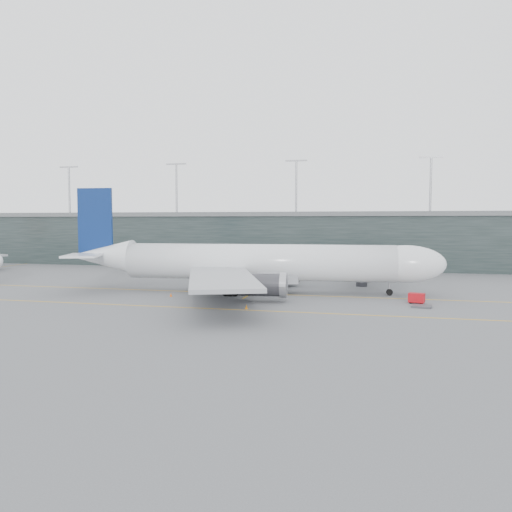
# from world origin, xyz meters

# --- Properties ---
(ground) EXTENTS (320.00, 320.00, 0.00)m
(ground) POSITION_xyz_m (0.00, 0.00, 0.00)
(ground) COLOR #545459
(ground) RESTS_ON ground
(taxiline_a) EXTENTS (160.00, 0.25, 0.02)m
(taxiline_a) POSITION_xyz_m (0.00, -4.00, 0.01)
(taxiline_a) COLOR gold
(taxiline_a) RESTS_ON ground
(taxiline_b) EXTENTS (160.00, 0.25, 0.02)m
(taxiline_b) POSITION_xyz_m (0.00, -20.00, 0.01)
(taxiline_b) COLOR gold
(taxiline_b) RESTS_ON ground
(taxiline_lead_main) EXTENTS (0.25, 60.00, 0.02)m
(taxiline_lead_main) POSITION_xyz_m (5.00, 20.00, 0.01)
(taxiline_lead_main) COLOR gold
(taxiline_lead_main) RESTS_ON ground
(terminal) EXTENTS (240.00, 36.00, 29.00)m
(terminal) POSITION_xyz_m (-0.00, 58.00, 7.62)
(terminal) COLOR black
(terminal) RESTS_ON ground
(main_aircraft) EXTENTS (67.19, 62.99, 18.84)m
(main_aircraft) POSITION_xyz_m (5.50, -2.45, 5.29)
(main_aircraft) COLOR silver
(main_aircraft) RESTS_ON ground
(jet_bridge) EXTENTS (4.99, 44.50, 6.78)m
(jet_bridge) POSITION_xyz_m (23.95, 24.95, 5.07)
(jet_bridge) COLOR #26272B
(jet_bridge) RESTS_ON ground
(gse_cart) EXTENTS (2.66, 2.06, 1.60)m
(gse_cart) POSITION_xyz_m (32.38, -8.46, 0.89)
(gse_cart) COLOR #AD0C13
(gse_cart) RESTS_ON ground
(baggage_dolly) EXTENTS (3.13, 2.67, 0.28)m
(baggage_dolly) POSITION_xyz_m (32.81, -11.83, 0.17)
(baggage_dolly) COLOR #3C3B41
(baggage_dolly) RESTS_ON ground
(uld_a) EXTENTS (2.71, 2.46, 2.02)m
(uld_a) POSITION_xyz_m (-5.07, 10.08, 1.06)
(uld_a) COLOR #353439
(uld_a) RESTS_ON ground
(uld_b) EXTENTS (2.18, 1.99, 1.61)m
(uld_b) POSITION_xyz_m (-1.90, 12.49, 0.85)
(uld_b) COLOR #353439
(uld_b) RESTS_ON ground
(uld_c) EXTENTS (2.37, 2.12, 1.78)m
(uld_c) POSITION_xyz_m (0.07, 9.98, 0.94)
(uld_c) COLOR #353439
(uld_c) RESTS_ON ground
(cone_nose) EXTENTS (0.46, 0.46, 0.73)m
(cone_nose) POSITION_xyz_m (31.64, -7.17, 0.36)
(cone_nose) COLOR orange
(cone_nose) RESTS_ON ground
(cone_wing_stbd) EXTENTS (0.43, 0.43, 0.68)m
(cone_wing_stbd) POSITION_xyz_m (7.94, -19.10, 0.34)
(cone_wing_stbd) COLOR orange
(cone_wing_stbd) RESTS_ON ground
(cone_wing_port) EXTENTS (0.44, 0.44, 0.69)m
(cone_wing_port) POSITION_xyz_m (7.78, 11.75, 0.35)
(cone_wing_port) COLOR #CE450B
(cone_wing_port) RESTS_ON ground
(cone_tail) EXTENTS (0.41, 0.41, 0.65)m
(cone_tail) POSITION_xyz_m (-7.38, -10.50, 0.33)
(cone_tail) COLOR #EE5E0D
(cone_tail) RESTS_ON ground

